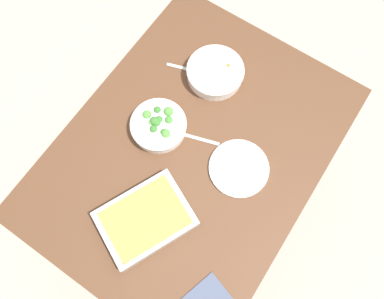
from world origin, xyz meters
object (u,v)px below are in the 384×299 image
object	(u,v)px
broccoli_bowl	(159,125)
spoon_by_stew	(194,71)
spoon_by_broccoli	(190,136)
stew_bowl	(215,72)
side_plate	(239,168)
baking_dish	(146,219)

from	to	relation	value
broccoli_bowl	spoon_by_stew	bearing A→B (deg)	-174.31
spoon_by_broccoli	broccoli_bowl	bearing A→B (deg)	-72.82
stew_bowl	side_plate	distance (m)	0.39
baking_dish	side_plate	size ratio (longest dim) A/B	1.66
stew_bowl	broccoli_bowl	world-z (taller)	broccoli_bowl
baking_dish	side_plate	bearing A→B (deg)	153.57
stew_bowl	spoon_by_stew	xyz separation A→B (m)	(0.03, -0.08, -0.03)
side_plate	stew_bowl	bearing A→B (deg)	-134.17
baking_dish	side_plate	distance (m)	0.38
stew_bowl	broccoli_bowl	xyz separation A→B (m)	(0.30, -0.05, -0.00)
stew_bowl	spoon_by_broccoli	bearing A→B (deg)	13.06
spoon_by_stew	spoon_by_broccoli	world-z (taller)	same
baking_dish	broccoli_bowl	bearing A→B (deg)	-151.84
spoon_by_stew	spoon_by_broccoli	size ratio (longest dim) A/B	1.00
broccoli_bowl	side_plate	xyz separation A→B (m)	(-0.03, 0.33, -0.02)
side_plate	spoon_by_broccoli	bearing A→B (deg)	-91.08
stew_bowl	spoon_by_stew	bearing A→B (deg)	-71.64
spoon_by_stew	stew_bowl	bearing A→B (deg)	108.36
spoon_by_broccoli	side_plate	bearing A→B (deg)	88.92
stew_bowl	broccoli_bowl	distance (m)	0.31
broccoli_bowl	baking_dish	size ratio (longest dim) A/B	0.58
spoon_by_stew	spoon_by_broccoli	xyz separation A→B (m)	(0.24, 0.14, 0.00)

